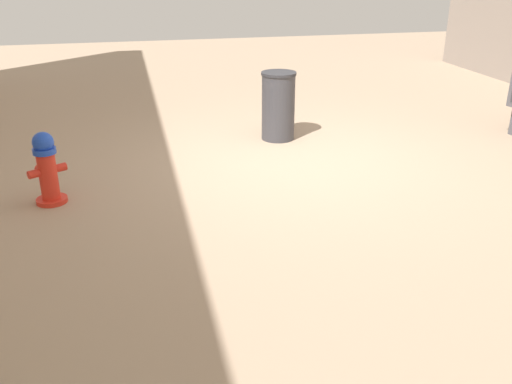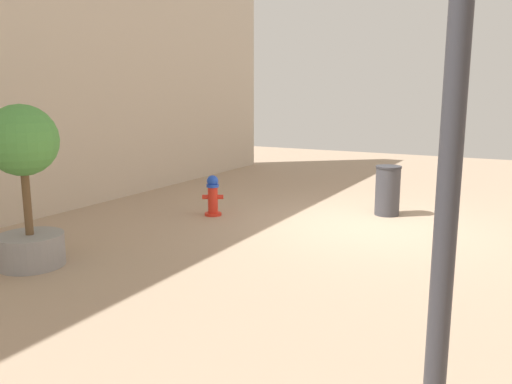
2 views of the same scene
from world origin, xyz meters
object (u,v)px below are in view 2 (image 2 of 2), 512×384
Objects in this scene: trash_bin at (388,190)px; street_lamp at (460,27)px; fire_hydrant at (213,195)px; planter_tree at (25,173)px.

street_lamp is at bearing 106.44° from trash_bin.
fire_hydrant is 0.18× the size of street_lamp.
trash_bin is (2.04, -6.92, -2.27)m from street_lamp.
trash_bin is at bearing -123.62° from planter_tree.
fire_hydrant is 0.36× the size of planter_tree.
fire_hydrant is at bearing -98.78° from planter_tree.
fire_hydrant is 0.82× the size of trash_bin.
fire_hydrant is at bearing 28.66° from trash_bin.
street_lamp is 7.57m from trash_bin.
street_lamp reaches higher than trash_bin.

